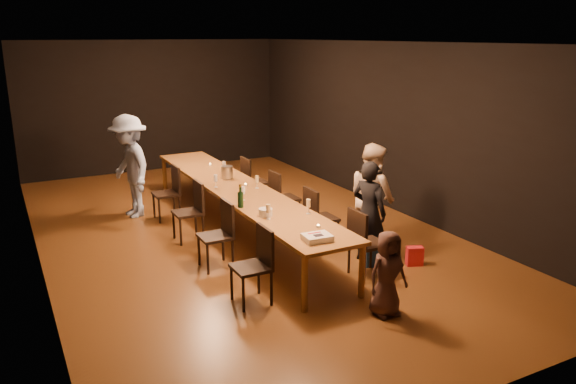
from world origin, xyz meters
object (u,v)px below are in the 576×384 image
man_blue (130,166)px  birthday_cake (317,238)px  ice_bucket (227,172)px  champagne_bottle (240,196)px  chair_right_3 (255,182)px  plate_stack (266,212)px  chair_right_2 (285,198)px  woman_tan (372,197)px  chair_left_0 (251,267)px  chair_right_0 (369,243)px  chair_left_2 (188,212)px  child (387,274)px  chair_left_1 (215,236)px  table (238,190)px  chair_right_1 (322,217)px  chair_left_3 (166,193)px  woman_birthday (369,212)px

man_blue → birthday_cake: 4.48m
ice_bucket → champagne_bottle: bearing=-105.2°
chair_right_3 → plate_stack: (-1.09, -2.73, 0.34)m
chair_right_2 → woman_tan: 1.74m
chair_right_3 → chair_left_0: (-1.70, -3.60, 0.00)m
chair_right_0 → man_blue: 4.62m
chair_left_2 → ice_bucket: size_ratio=4.24×
man_blue → ice_bucket: 1.73m
chair_left_2 → birthday_cake: bearing=-164.3°
chair_right_3 → child: child is taller
chair_left_1 → ice_bucket: 2.07m
chair_right_2 → chair_left_0: bearing=-35.3°
chair_left_1 → chair_left_2: same height
man_blue → plate_stack: bearing=11.1°
chair_right_0 → table: bearing=-160.5°
ice_bucket → birthday_cake: bearing=-92.8°
table → birthday_cake: (-0.10, -2.66, 0.09)m
chair_left_0 → chair_left_2: 2.40m
child → birthday_cake: bearing=125.8°
plate_stack → champagne_bottle: (-0.14, 0.52, 0.12)m
chair_right_1 → chair_left_0: same height
woman_tan → champagne_bottle: size_ratio=4.72×
woman_tan → champagne_bottle: (-1.86, 0.57, 0.12)m
chair_right_0 → child: bearing=-24.4°
table → plate_stack: plate_stack is taller
chair_right_1 → chair_left_0: (-1.70, -1.20, 0.00)m
chair_left_3 → plate_stack: chair_left_3 is taller
woman_birthday → ice_bucket: (-1.09, 2.59, 0.13)m
chair_right_3 → chair_left_0: 3.98m
champagne_bottle → woman_birthday: bearing=-32.1°
woman_birthday → ice_bucket: 2.82m
chair_right_2 → chair_right_0: bearing=-0.0°
chair_left_0 → champagne_bottle: bearing=-18.6°
chair_left_3 → ice_bucket: 1.15m
chair_left_3 → champagne_bottle: bearing=-168.1°
table → chair_right_3: (0.85, 1.20, -0.24)m
chair_left_2 → plate_stack: (0.61, -1.53, 0.34)m
chair_left_0 → chair_left_1: (0.00, 1.20, 0.00)m
chair_left_1 → child: child is taller
chair_left_2 → man_blue: (-0.48, 1.64, 0.44)m
chair_right_2 → chair_left_1: (-1.70, -1.20, 0.00)m
chair_left_3 → birthday_cake: (0.75, -3.86, 0.32)m
plate_stack → table: bearing=81.1°
woman_tan → chair_right_3: bearing=11.4°
child → chair_right_3: bearing=85.5°
chair_left_0 → ice_bucket: ice_bucket is taller
chair_right_3 → chair_left_1: (-1.70, -2.40, 0.00)m
table → chair_right_2: bearing=0.0°
man_blue → woman_birthday: bearing=26.5°
table → chair_right_3: size_ratio=6.45×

